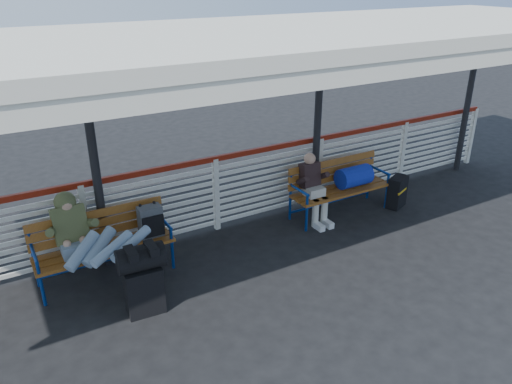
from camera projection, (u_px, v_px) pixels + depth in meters
ground at (281, 288)px, 6.56m from camera, size 60.00×60.00×0.00m
fence at (216, 191)px, 7.79m from camera, size 12.08×0.08×1.24m
canopy at (247, 41)px, 6.01m from camera, size 12.60×3.60×3.16m
luggage_stack at (143, 277)px, 5.90m from camera, size 0.57×0.35×0.91m
bench_left at (116, 234)px, 6.68m from camera, size 1.80×0.56×0.92m
bench_right at (346, 179)px, 8.39m from camera, size 1.80×0.56×0.92m
traveler_man at (96, 242)px, 6.19m from camera, size 0.93×1.64×0.77m
companion_person at (314, 188)px, 8.08m from camera, size 0.32×0.66×1.15m
suitcase_side at (397, 192)px, 8.71m from camera, size 0.45×0.37×0.55m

